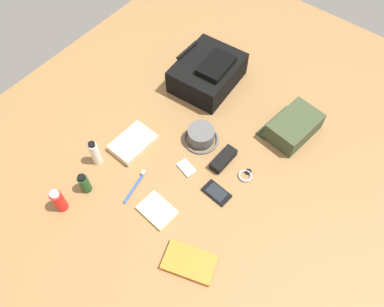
# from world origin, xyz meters

# --- Properties ---
(ground_plane) EXTENTS (2.64, 2.02, 0.02)m
(ground_plane) POSITION_xyz_m (0.00, 0.00, -0.01)
(ground_plane) COLOR olive
(ground_plane) RESTS_ON ground
(backpack) EXTENTS (0.37, 0.31, 0.17)m
(backpack) POSITION_xyz_m (0.42, 0.23, 0.07)
(backpack) COLOR black
(backpack) RESTS_ON ground_plane
(toiletry_pouch) EXTENTS (0.26, 0.23, 0.10)m
(toiletry_pouch) POSITION_xyz_m (0.41, -0.28, 0.05)
(toiletry_pouch) COLOR #384228
(toiletry_pouch) RESTS_ON ground_plane
(bucket_hat) EXTENTS (0.17, 0.17, 0.07)m
(bucket_hat) POSITION_xyz_m (0.11, 0.03, 0.03)
(bucket_hat) COLOR #545454
(bucket_hat) RESTS_ON ground_plane
(sunscreen_spray) EXTENTS (0.05, 0.05, 0.13)m
(sunscreen_spray) POSITION_xyz_m (-0.53, 0.28, 0.06)
(sunscreen_spray) COLOR red
(sunscreen_spray) RESTS_ON ground_plane
(shampoo_bottle) EXTENTS (0.04, 0.04, 0.11)m
(shampoo_bottle) POSITION_xyz_m (-0.41, 0.26, 0.05)
(shampoo_bottle) COLOR #19471E
(shampoo_bottle) RESTS_ON ground_plane
(toothpaste_tube) EXTENTS (0.04, 0.04, 0.14)m
(toothpaste_tube) POSITION_xyz_m (-0.28, 0.33, 0.07)
(toothpaste_tube) COLOR white
(toothpaste_tube) RESTS_ON ground_plane
(paperback_novel) EXTENTS (0.18, 0.23, 0.02)m
(paperback_novel) POSITION_xyz_m (-0.38, -0.29, 0.01)
(paperback_novel) COLOR orange
(paperback_novel) RESTS_ON ground_plane
(cell_phone) EXTENTS (0.08, 0.13, 0.01)m
(cell_phone) POSITION_xyz_m (-0.07, -0.20, 0.01)
(cell_phone) COLOR black
(cell_phone) RESTS_ON ground_plane
(media_player) EXTENTS (0.07, 0.09, 0.01)m
(media_player) POSITION_xyz_m (-0.06, -0.01, 0.01)
(media_player) COLOR #B7B7BC
(media_player) RESTS_ON ground_plane
(wristwatch) EXTENTS (0.07, 0.06, 0.01)m
(wristwatch) POSITION_xyz_m (0.08, -0.24, 0.01)
(wristwatch) COLOR #99999E
(wristwatch) RESTS_ON ground_plane
(toothbrush) EXTENTS (0.17, 0.04, 0.02)m
(toothbrush) POSITION_xyz_m (-0.26, 0.11, 0.01)
(toothbrush) COLOR blue
(toothbrush) RESTS_ON ground_plane
(notepad) EXTENTS (0.12, 0.16, 0.02)m
(notepad) POSITION_xyz_m (-0.30, -0.05, 0.01)
(notepad) COLOR beige
(notepad) RESTS_ON ground_plane
(folded_towel) EXTENTS (0.21, 0.15, 0.04)m
(folded_towel) POSITION_xyz_m (-0.11, 0.26, 0.02)
(folded_towel) COLOR beige
(folded_towel) RESTS_ON ground_plane
(sunglasses_case) EXTENTS (0.14, 0.06, 0.04)m
(sunglasses_case) POSITION_xyz_m (0.07, -0.12, 0.02)
(sunglasses_case) COLOR black
(sunglasses_case) RESTS_ON ground_plane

